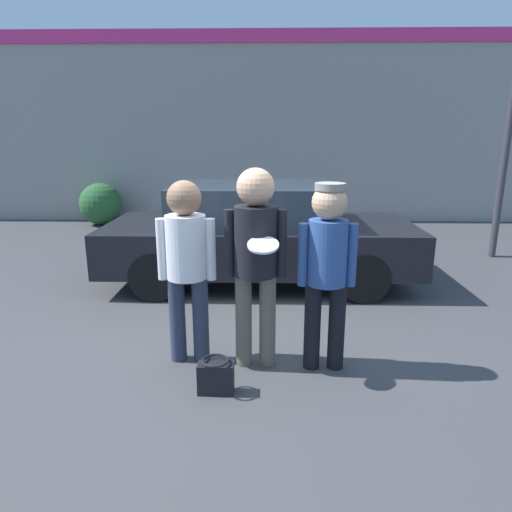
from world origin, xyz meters
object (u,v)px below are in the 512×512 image
object	(u,v)px
shrub	(101,204)
handbag	(216,377)
person_left	(186,256)
person_middle_with_frisbee	(256,249)
parked_car_near	(258,233)
person_right	(327,261)

from	to	relation	value
shrub	handbag	size ratio (longest dim) A/B	3.27
person_left	person_middle_with_frisbee	world-z (taller)	person_middle_with_frisbee
shrub	handbag	world-z (taller)	shrub
person_left	parked_car_near	xyz separation A→B (m)	(0.61, 2.45, -0.31)
shrub	person_left	bearing A→B (deg)	-64.42
person_left	handbag	bearing A→B (deg)	-61.78
person_middle_with_frisbee	handbag	xyz separation A→B (m)	(-0.32, -0.50, -0.97)
person_middle_with_frisbee	parked_car_near	distance (m)	2.56
person_left	parked_car_near	world-z (taller)	person_left
handbag	shrub	bearing A→B (deg)	115.79
person_middle_with_frisbee	person_right	world-z (taller)	person_middle_with_frisbee
person_right	shrub	xyz separation A→B (m)	(-4.48, 6.87, -0.53)
person_left	handbag	distance (m)	1.10
person_right	shrub	size ratio (longest dim) A/B	1.72
person_left	person_right	size ratio (longest dim) A/B	1.01
parked_car_near	shrub	distance (m)	5.76
person_middle_with_frisbee	handbag	bearing A→B (deg)	-122.44
person_middle_with_frisbee	shrub	bearing A→B (deg)	119.49
handbag	parked_car_near	bearing A→B (deg)	84.39
person_left	shrub	bearing A→B (deg)	115.58
parked_car_near	shrub	xyz separation A→B (m)	(-3.83, 4.29, -0.22)
person_middle_with_frisbee	shrub	distance (m)	7.86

